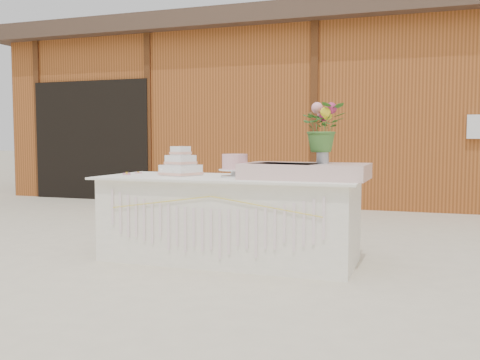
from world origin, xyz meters
name	(u,v)px	position (x,y,z in m)	size (l,w,h in m)	color
ground	(230,260)	(0.00, 0.00, 0.00)	(80.00, 80.00, 0.00)	beige
barn	(333,111)	(-0.01, 5.99, 1.68)	(12.60, 4.60, 3.30)	#984D1F
cake_table	(229,218)	(0.00, 0.00, 0.39)	(2.40, 1.00, 0.77)	white
wedding_cake	(181,166)	(-0.50, 0.02, 0.86)	(0.39, 0.39, 0.28)	white
pink_cake_stand	(235,164)	(0.07, -0.04, 0.89)	(0.29, 0.29, 0.21)	white
satin_runner	(305,171)	(0.71, -0.03, 0.84)	(1.07, 0.62, 0.13)	beige
flower_vase	(323,155)	(0.85, 0.03, 0.98)	(0.11, 0.11, 0.15)	#B0AFB4
bouquet	(323,122)	(0.85, 0.03, 1.26)	(0.38, 0.33, 0.42)	#3E712D
loose_flowers	(132,173)	(-1.05, 0.07, 0.78)	(0.15, 0.37, 0.02)	#CD7D98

